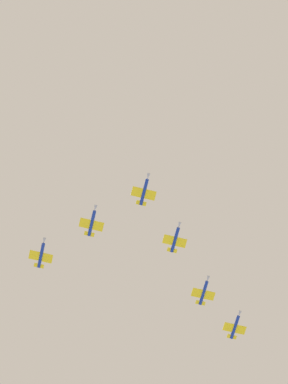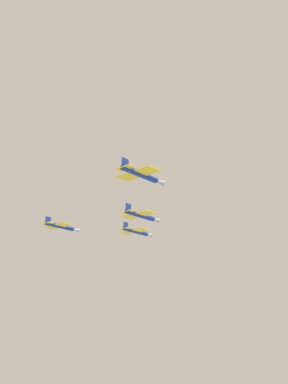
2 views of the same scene
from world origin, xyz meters
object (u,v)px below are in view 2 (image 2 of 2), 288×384
object	(u,v)px
jet_lead	(136,232)
jet_starboard_outer	(141,174)
jet_starboard_inner	(141,215)
jet_port_inner	(60,226)

from	to	relation	value
jet_lead	jet_starboard_outer	distance (m)	47.63
jet_starboard_inner	jet_port_inner	bearing A→B (deg)	-180.00
jet_lead	jet_starboard_inner	distance (m)	23.09
jet_port_inner	jet_starboard_inner	distance (m)	32.71
jet_starboard_inner	jet_starboard_outer	world-z (taller)	jet_starboard_outer
jet_port_inner	jet_starboard_outer	size ratio (longest dim) A/B	1.00
jet_port_inner	jet_starboard_outer	world-z (taller)	jet_port_inner
jet_lead	jet_starboard_inner	xyz separation A→B (m)	(14.64, 17.81, -1.24)
jet_starboard_inner	jet_starboard_outer	size ratio (longest dim) A/B	1.00
jet_port_inner	jet_starboard_outer	bearing A→B (deg)	-20.62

